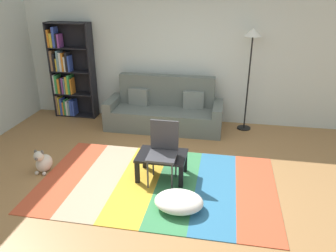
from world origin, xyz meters
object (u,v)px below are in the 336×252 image
object	(u,v)px
pouf	(179,202)
folding_chair	(163,147)
tv_remote	(165,152)
couch	(165,111)
coffee_table	(162,159)
dog	(43,162)
bookshelf	(68,74)
standing_lamp	(252,46)

from	to	relation	value
pouf	folding_chair	xyz separation A→B (m)	(-0.33, 0.64, 0.42)
tv_remote	couch	bearing A→B (deg)	113.19
coffee_table	tv_remote	size ratio (longest dim) A/B	4.73
dog	tv_remote	distance (m)	1.87
bookshelf	standing_lamp	distance (m)	3.75
standing_lamp	couch	bearing A→B (deg)	-172.99
couch	folding_chair	world-z (taller)	couch
bookshelf	folding_chair	size ratio (longest dim) A/B	2.18
bookshelf	pouf	xyz separation A→B (m)	(2.80, -2.86, -0.80)
standing_lamp	tv_remote	distance (m)	2.63
couch	tv_remote	bearing A→B (deg)	-78.85
pouf	dog	bearing A→B (deg)	165.78
bookshelf	tv_remote	distance (m)	3.27
couch	pouf	bearing A→B (deg)	-75.24
bookshelf	pouf	size ratio (longest dim) A/B	3.16
standing_lamp	tv_remote	size ratio (longest dim) A/B	12.88
folding_chair	tv_remote	bearing A→B (deg)	131.33
bookshelf	dog	size ratio (longest dim) A/B	4.94
tv_remote	coffee_table	bearing A→B (deg)	-102.92
tv_remote	bookshelf	bearing A→B (deg)	152.04
folding_chair	bookshelf	bearing A→B (deg)	179.14
dog	folding_chair	xyz separation A→B (m)	(1.84, 0.09, 0.37)
folding_chair	dog	bearing A→B (deg)	-136.03
tv_remote	folding_chair	xyz separation A→B (m)	(0.00, -0.14, 0.15)
coffee_table	standing_lamp	bearing A→B (deg)	58.80
bookshelf	standing_lamp	world-z (taller)	bookshelf
standing_lamp	tv_remote	bearing A→B (deg)	-121.42
tv_remote	pouf	bearing A→B (deg)	-55.43
couch	bookshelf	world-z (taller)	bookshelf
coffee_table	standing_lamp	xyz separation A→B (m)	(1.25, 2.06, 1.30)
pouf	dog	xyz separation A→B (m)	(-2.17, 0.55, 0.05)
bookshelf	standing_lamp	bearing A→B (deg)	-1.39
couch	folding_chair	distance (m)	1.98
couch	standing_lamp	bearing A→B (deg)	7.01
pouf	folding_chair	distance (m)	0.83
coffee_table	folding_chair	size ratio (longest dim) A/B	0.79
pouf	folding_chair	size ratio (longest dim) A/B	0.69
coffee_table	tv_remote	xyz separation A→B (m)	(0.03, 0.07, 0.08)
bookshelf	folding_chair	world-z (taller)	bookshelf
coffee_table	tv_remote	bearing A→B (deg)	65.04
bookshelf	pouf	bearing A→B (deg)	-45.63
coffee_table	folding_chair	world-z (taller)	folding_chair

